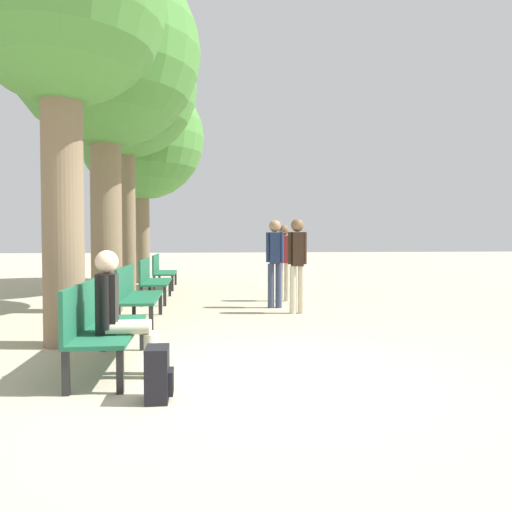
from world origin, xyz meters
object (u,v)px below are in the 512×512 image
at_px(bench_row_1, 134,292).
at_px(tree_row_3, 142,139).
at_px(bench_row_0, 99,321).
at_px(tree_row_0, 60,8).
at_px(tree_row_1, 104,55).
at_px(pedestrian_mid, 297,259).
at_px(bench_row_2, 151,278).
at_px(person_seated, 119,310).
at_px(pedestrian_near, 275,258).
at_px(pedestrian_far, 284,257).
at_px(backpack, 158,374).
at_px(tree_row_2, 127,88).
at_px(bench_row_3, 161,269).

height_order(bench_row_1, tree_row_3, tree_row_3).
bearing_deg(bench_row_0, tree_row_0, 118.54).
relative_size(bench_row_0, tree_row_1, 0.27).
relative_size(tree_row_0, pedestrian_mid, 3.31).
height_order(bench_row_2, pedestrian_mid, pedestrian_mid).
bearing_deg(person_seated, bench_row_0, 129.18).
height_order(pedestrian_near, pedestrian_far, pedestrian_near).
bearing_deg(bench_row_1, tree_row_1, 116.41).
relative_size(bench_row_2, tree_row_1, 0.27).
xyz_separation_m(bench_row_0, person_seated, (0.25, -0.30, 0.15)).
bearing_deg(backpack, tree_row_0, 120.43).
relative_size(bench_row_0, tree_row_0, 0.32).
xyz_separation_m(pedestrian_mid, pedestrian_far, (0.05, 1.73, -0.04)).
height_order(bench_row_0, backpack, bench_row_0).
height_order(tree_row_1, pedestrian_far, tree_row_1).
bearing_deg(tree_row_1, pedestrian_mid, -10.25).
bearing_deg(pedestrian_far, tree_row_1, -162.14).
bearing_deg(tree_row_0, tree_row_2, 90.00).
bearing_deg(pedestrian_mid, person_seated, -123.43).
bearing_deg(bench_row_2, bench_row_3, 90.00).
relative_size(tree_row_0, tree_row_3, 0.91).
bearing_deg(pedestrian_far, backpack, -108.64).
relative_size(tree_row_2, pedestrian_far, 4.03).
height_order(bench_row_0, bench_row_3, same).
xyz_separation_m(bench_row_1, backpack, (0.68, -3.84, -0.28)).
bearing_deg(bench_row_0, bench_row_3, 90.00).
bearing_deg(person_seated, tree_row_2, 97.16).
distance_m(tree_row_1, pedestrian_near, 4.83).
xyz_separation_m(tree_row_1, backpack, (1.34, -5.18, -4.43)).
xyz_separation_m(bench_row_1, tree_row_0, (-0.66, -1.56, 3.67)).
relative_size(tree_row_1, pedestrian_mid, 3.82).
xyz_separation_m(person_seated, pedestrian_far, (2.55, 5.53, 0.28)).
xyz_separation_m(bench_row_0, tree_row_2, (-0.66, 6.93, 4.37)).
height_order(bench_row_1, tree_row_0, tree_row_0).
height_order(tree_row_1, tree_row_2, tree_row_2).
bearing_deg(tree_row_1, backpack, -75.48).
bearing_deg(bench_row_2, pedestrian_far, -6.69).
xyz_separation_m(tree_row_1, pedestrian_near, (3.13, 0.14, -3.68)).
height_order(bench_row_2, pedestrian_near, pedestrian_near).
height_order(tree_row_0, person_seated, tree_row_0).
distance_m(bench_row_2, tree_row_1, 4.44).
relative_size(bench_row_2, tree_row_2, 0.27).
xyz_separation_m(tree_row_3, pedestrian_far, (3.46, -4.73, -3.36)).
bearing_deg(tree_row_3, bench_row_0, -86.19).
bearing_deg(bench_row_1, backpack, -79.98).
relative_size(bench_row_1, person_seated, 1.43).
xyz_separation_m(bench_row_3, tree_row_3, (-0.66, 1.62, 3.79)).
height_order(tree_row_3, pedestrian_mid, tree_row_3).
distance_m(bench_row_0, bench_row_2, 5.56).
relative_size(bench_row_2, tree_row_0, 0.32).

